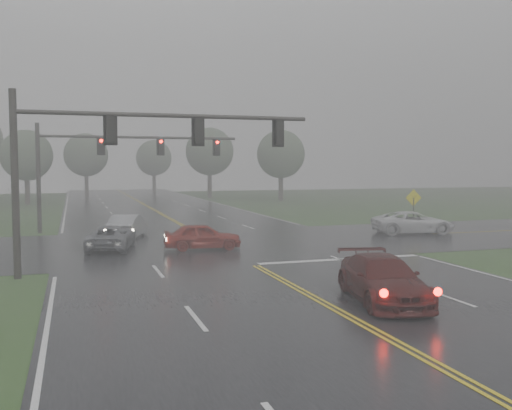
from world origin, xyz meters
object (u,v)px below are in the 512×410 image
object	(u,v)px
sedan_silver	(128,238)
signal_gantry_near	(113,148)
pickup_white	(413,234)
signal_gantry_far	(104,156)
sedan_maroon	(382,302)
sedan_red	(203,250)
car_grey	(111,250)

from	to	relation	value
sedan_silver	signal_gantry_near	xyz separation A→B (m)	(-1.63, -11.81, 5.39)
pickup_white	signal_gantry_far	size ratio (longest dim) A/B	0.39
sedan_maroon	sedan_red	bearing A→B (deg)	114.61
sedan_maroon	sedan_silver	bearing A→B (deg)	119.91
sedan_red	car_grey	size ratio (longest dim) A/B	0.89
signal_gantry_near	signal_gantry_far	distance (m)	16.60
pickup_white	signal_gantry_near	xyz separation A→B (m)	(-20.24, -8.25, 5.39)
pickup_white	sedan_maroon	bearing A→B (deg)	155.01
pickup_white	signal_gantry_far	bearing A→B (deg)	78.13
car_grey	signal_gantry_far	world-z (taller)	signal_gantry_far
sedan_red	signal_gantry_near	world-z (taller)	signal_gantry_near
sedan_silver	pickup_white	bearing A→B (deg)	-171.67
car_grey	pickup_white	distance (m)	19.98
sedan_red	signal_gantry_far	size ratio (longest dim) A/B	0.30
sedan_red	pickup_white	size ratio (longest dim) A/B	0.78
car_grey	sedan_maroon	bearing A→B (deg)	130.94
sedan_maroon	signal_gantry_near	bearing A→B (deg)	146.98
sedan_silver	car_grey	world-z (taller)	sedan_silver
sedan_silver	signal_gantry_near	distance (m)	13.08
car_grey	signal_gantry_near	size ratio (longest dim) A/B	0.37
sedan_silver	signal_gantry_far	world-z (taller)	signal_gantry_far
sedan_red	signal_gantry_far	world-z (taller)	signal_gantry_far
sedan_maroon	sedan_silver	world-z (taller)	sedan_maroon
sedan_maroon	pickup_white	distance (m)	20.27
sedan_red	sedan_silver	size ratio (longest dim) A/B	0.92
sedan_maroon	signal_gantry_far	distance (m)	26.48
car_grey	pickup_white	xyz separation A→B (m)	(19.94, 1.21, 0.00)
pickup_white	signal_gantry_far	distance (m)	22.07
signal_gantry_far	signal_gantry_near	bearing A→B (deg)	-91.73
sedan_silver	signal_gantry_far	bearing A→B (deg)	-57.65
sedan_maroon	sedan_red	world-z (taller)	sedan_maroon
signal_gantry_far	sedan_silver	bearing A→B (deg)	-76.78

